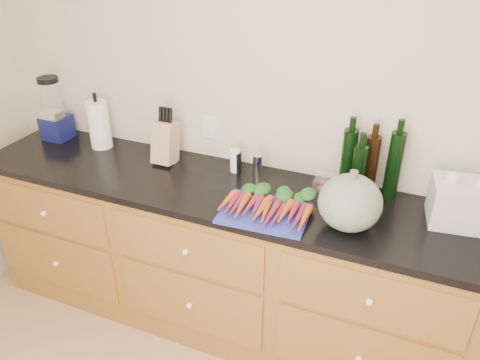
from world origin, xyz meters
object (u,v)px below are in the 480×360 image
at_px(blender_appliance, 54,112).
at_px(tomato_box, 330,185).
at_px(paper_towel, 99,125).
at_px(knife_block, 165,142).
at_px(carrots, 267,204).
at_px(squash, 350,203).
at_px(cutting_board, 265,213).

xyz_separation_m(blender_appliance, tomato_box, (1.74, 0.01, -0.14)).
bearing_deg(paper_towel, knife_block, -2.45).
height_order(carrots, knife_block, knife_block).
distance_m(carrots, knife_block, 0.76).
bearing_deg(paper_towel, carrots, -13.67).
distance_m(paper_towel, tomato_box, 1.41).
xyz_separation_m(carrots, knife_block, (-0.71, 0.27, 0.08)).
bearing_deg(paper_towel, squash, -9.98).
relative_size(cutting_board, knife_block, 1.74).
distance_m(blender_appliance, tomato_box, 1.75).
distance_m(knife_block, tomato_box, 0.95).
distance_m(blender_appliance, knife_block, 0.80).
bearing_deg(tomato_box, blender_appliance, -179.60).
bearing_deg(carrots, cutting_board, -90.00).
xyz_separation_m(paper_towel, tomato_box, (1.41, 0.01, -0.11)).
distance_m(carrots, blender_appliance, 1.54).
bearing_deg(squash, carrots, -178.18).
bearing_deg(squash, cutting_board, -173.11).
bearing_deg(squash, knife_block, 166.88).
relative_size(paper_towel, tomato_box, 1.86).
bearing_deg(paper_towel, cutting_board, -15.22).
height_order(cutting_board, paper_towel, paper_towel).
bearing_deg(carrots, squash, 1.82).
distance_m(cutting_board, blender_appliance, 1.55).
bearing_deg(cutting_board, carrots, 90.00).
xyz_separation_m(squash, blender_appliance, (-1.89, 0.27, 0.05)).
bearing_deg(carrots, paper_towel, 166.33).
height_order(knife_block, tomato_box, knife_block).
relative_size(cutting_board, paper_towel, 1.43).
height_order(squash, paper_towel, paper_towel).
distance_m(carrots, paper_towel, 1.22).
height_order(carrots, paper_towel, paper_towel).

